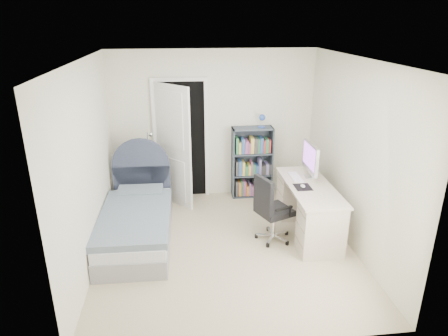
{
  "coord_description": "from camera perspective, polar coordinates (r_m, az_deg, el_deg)",
  "views": [
    {
      "loc": [
        -0.57,
        -4.73,
        2.95
      ],
      "look_at": [
        -0.01,
        0.11,
        1.12
      ],
      "focal_mm": 32.0,
      "sensor_mm": 36.0,
      "label": 1
    }
  ],
  "objects": [
    {
      "name": "bookcase",
      "position": [
        6.91,
        4.02,
        0.5
      ],
      "size": [
        0.69,
        0.29,
        1.46
      ],
      "color": "#3E4955",
      "rests_on": "ground"
    },
    {
      "name": "room_shell",
      "position": [
        5.05,
        0.3,
        1.01
      ],
      "size": [
        3.5,
        3.7,
        2.6
      ],
      "color": "tan",
      "rests_on": "ground"
    },
    {
      "name": "bed",
      "position": [
        5.8,
        -12.3,
        -7.31
      ],
      "size": [
        0.97,
        1.99,
        1.21
      ],
      "color": "gray",
      "rests_on": "ground"
    },
    {
      "name": "door",
      "position": [
        6.59,
        -6.88,
        3.62
      ],
      "size": [
        0.92,
        0.64,
        2.06
      ],
      "color": "black",
      "rests_on": "ground"
    },
    {
      "name": "office_chair",
      "position": [
        5.52,
        6.59,
        -5.46
      ],
      "size": [
        0.56,
        0.56,
        0.97
      ],
      "color": "silver",
      "rests_on": "ground"
    },
    {
      "name": "desk",
      "position": [
        5.88,
        11.95,
        -5.42
      ],
      "size": [
        0.61,
        1.53,
        1.26
      ],
      "color": "beige",
      "rests_on": "ground"
    },
    {
      "name": "nightstand",
      "position": [
        6.76,
        -12.08,
        -2.4
      ],
      "size": [
        0.36,
        0.36,
        0.55
      ],
      "color": "tan",
      "rests_on": "ground"
    },
    {
      "name": "floor_lamp",
      "position": [
        6.64,
        -10.34,
        -1.14
      ],
      "size": [
        0.18,
        0.18,
        1.27
      ],
      "color": "silver",
      "rests_on": "ground"
    }
  ]
}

